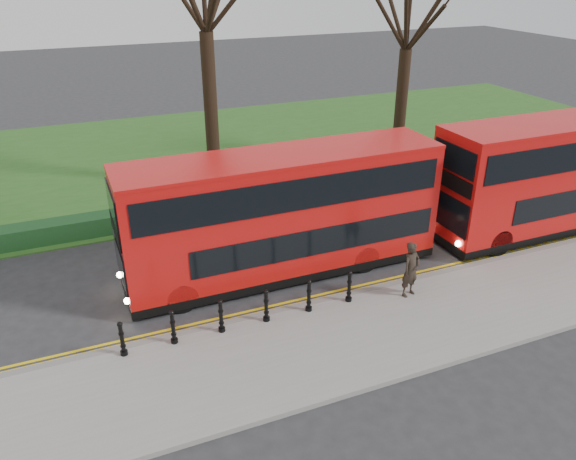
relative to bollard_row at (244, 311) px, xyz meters
name	(u,v)px	position (x,y,z in m)	size (l,w,h in m)	color
ground	(242,303)	(0.37, 1.35, -0.65)	(120.00, 120.00, 0.00)	#28282B
pavement	(278,358)	(0.37, -1.65, -0.57)	(60.00, 4.00, 0.15)	gray
kerb	(253,318)	(0.37, 0.35, -0.57)	(60.00, 0.25, 0.16)	slate
grass_verge	(153,159)	(0.37, 16.35, -0.62)	(60.00, 18.00, 0.06)	#244F1A
hedge	(189,210)	(0.37, 8.15, -0.25)	(60.00, 0.90, 0.80)	black
yellow_line_outer	(250,315)	(0.37, 0.65, -0.64)	(60.00, 0.10, 0.01)	yellow
yellow_line_inner	(247,311)	(0.37, 0.85, -0.64)	(60.00, 0.10, 0.01)	yellow
tree_right	(409,9)	(12.37, 11.35, 6.86)	(6.62, 6.62, 10.35)	black
bollard_row	(244,311)	(0.00, 0.00, 0.00)	(6.96, 0.15, 1.00)	black
bus_lead	(283,215)	(2.30, 2.69, 1.47)	(10.60, 2.44, 4.22)	red
bus_rear	(566,174)	(13.85, 1.92, 1.56)	(11.01, 2.53, 4.38)	red
pedestrian	(411,269)	(5.33, -0.41, 0.41)	(0.66, 0.44, 1.82)	#2C231B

